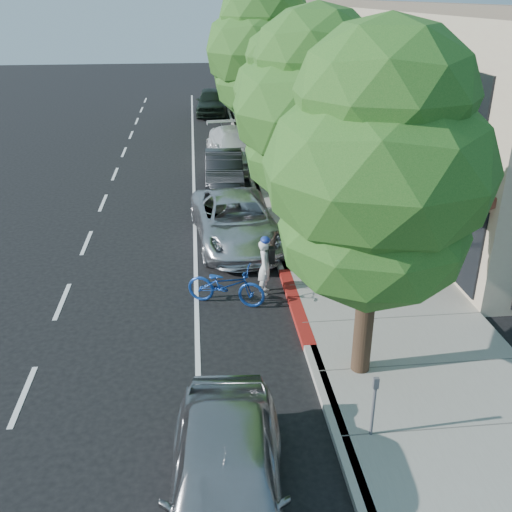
{
  "coord_description": "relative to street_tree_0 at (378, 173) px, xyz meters",
  "views": [
    {
      "loc": [
        -2.42,
        -11.91,
        7.54
      ],
      "look_at": [
        -1.0,
        1.44,
        1.35
      ],
      "focal_mm": 40.0,
      "sensor_mm": 36.0,
      "label": 1
    }
  ],
  "objects": [
    {
      "name": "bicycle",
      "position": [
        -2.7,
        3.42,
        -3.97
      ],
      "size": [
        2.25,
        1.43,
        1.11
      ],
      "primitive_type": "imported",
      "rotation": [
        0.0,
        0.0,
        1.22
      ],
      "color": "#163D98",
      "rests_on": "ground"
    },
    {
      "name": "street_tree_4",
      "position": [
        0.0,
        24.0,
        -0.11
      ],
      "size": [
        5.24,
        5.24,
        7.4
      ],
      "color": "black",
      "rests_on": "ground"
    },
    {
      "name": "dark_suv_far",
      "position": [
        -2.12,
        29.83,
        -3.66
      ],
      "size": [
        2.37,
        5.18,
        1.72
      ],
      "primitive_type": "imported",
      "rotation": [
        0.0,
        0.0,
        -0.07
      ],
      "color": "black",
      "rests_on": "ground"
    },
    {
      "name": "street_tree_1",
      "position": [
        0.0,
        6.0,
        0.01
      ],
      "size": [
        4.69,
        4.69,
        7.4
      ],
      "color": "black",
      "rests_on": "ground"
    },
    {
      "name": "pedestrian",
      "position": [
        2.3,
        8.04,
        -3.61
      ],
      "size": [
        0.94,
        0.9,
        1.52
      ],
      "primitive_type": "imported",
      "rotation": [
        0.0,
        0.0,
        3.78
      ],
      "color": "black",
      "rests_on": "sidewalk"
    },
    {
      "name": "silver_suv",
      "position": [
        -2.13,
        7.5,
        -3.75
      ],
      "size": [
        3.05,
        5.76,
        1.54
      ],
      "primitive_type": "imported",
      "rotation": [
        0.0,
        0.0,
        0.09
      ],
      "color": "silver",
      "rests_on": "ground"
    },
    {
      "name": "storefront_building",
      "position": [
        8.7,
        20.0,
        -1.02
      ],
      "size": [
        10.0,
        36.0,
        7.0
      ],
      "primitive_type": "cube",
      "color": "#BAAD8F",
      "rests_on": "ground"
    },
    {
      "name": "dark_sedan",
      "position": [
        -2.19,
        13.64,
        -3.79
      ],
      "size": [
        1.67,
        4.48,
        1.46
      ],
      "primitive_type": "imported",
      "rotation": [
        0.0,
        0.0,
        -0.03
      ],
      "color": "black",
      "rests_on": "ground"
    },
    {
      "name": "cyclist",
      "position": [
        -1.6,
        3.93,
        -3.74
      ],
      "size": [
        0.49,
        0.64,
        1.56
      ],
      "primitive_type": "imported",
      "rotation": [
        0.0,
        0.0,
        1.35
      ],
      "color": "silver",
      "rests_on": "ground"
    },
    {
      "name": "ground",
      "position": [
        -0.9,
        2.0,
        -4.52
      ],
      "size": [
        120.0,
        120.0,
        0.0
      ],
      "primitive_type": "plane",
      "color": "black",
      "rests_on": "ground"
    },
    {
      "name": "curb_red_segment",
      "position": [
        -0.9,
        3.0,
        -4.45
      ],
      "size": [
        0.32,
        4.0,
        0.15
      ],
      "primitive_type": "cube",
      "color": "maroon",
      "rests_on": "ground"
    },
    {
      "name": "street_tree_0",
      "position": [
        0.0,
        0.0,
        0.0
      ],
      "size": [
        4.39,
        4.39,
        7.3
      ],
      "color": "black",
      "rests_on": "ground"
    },
    {
      "name": "sidewalk",
      "position": [
        1.4,
        10.0,
        -4.45
      ],
      "size": [
        4.6,
        56.0,
        0.15
      ],
      "primitive_type": "cube",
      "color": "gray",
      "rests_on": "ground"
    },
    {
      "name": "street_tree_3",
      "position": [
        0.0,
        18.0,
        0.5
      ],
      "size": [
        5.58,
        5.58,
        8.31
      ],
      "color": "black",
      "rests_on": "ground"
    },
    {
      "name": "white_pickup",
      "position": [
        -1.4,
        17.0,
        -3.69
      ],
      "size": [
        3.07,
        6.02,
        1.67
      ],
      "primitive_type": "imported",
      "rotation": [
        0.0,
        0.0,
        0.13
      ],
      "color": "silver",
      "rests_on": "ground"
    },
    {
      "name": "street_tree_5",
      "position": [
        0.0,
        30.0,
        0.0
      ],
      "size": [
        4.22,
        4.22,
        7.25
      ],
      "color": "black",
      "rests_on": "ground"
    },
    {
      "name": "near_car_a",
      "position": [
        -3.1,
        -3.5,
        -3.73
      ],
      "size": [
        2.2,
        4.76,
        1.58
      ],
      "primitive_type": "imported",
      "rotation": [
        0.0,
        0.0,
        -0.07
      ],
      "color": "#A0A0A4",
      "rests_on": "ground"
    },
    {
      "name": "street_tree_2",
      "position": [
        0.0,
        12.0,
        -0.39
      ],
      "size": [
        3.82,
        3.82,
        6.62
      ],
      "color": "black",
      "rests_on": "ground"
    },
    {
      "name": "curb",
      "position": [
        -0.9,
        10.0,
        -4.45
      ],
      "size": [
        0.3,
        56.0,
        0.15
      ],
      "primitive_type": "cube",
      "color": "#9E998E",
      "rests_on": "ground"
    }
  ]
}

